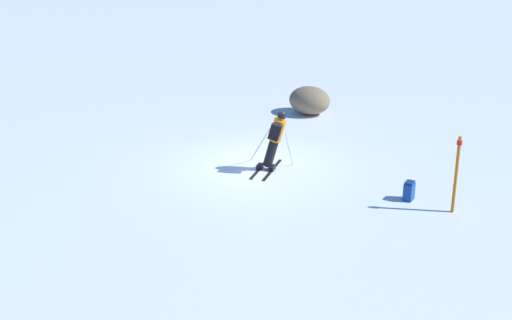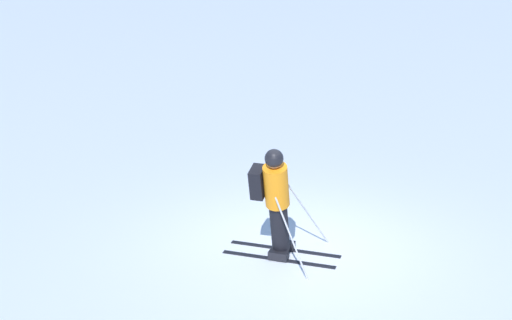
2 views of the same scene
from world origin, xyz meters
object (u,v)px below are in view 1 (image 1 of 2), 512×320
(skier, at_px, (275,137))
(trail_marker, at_px, (457,171))
(exposed_boulder_0, at_px, (310,100))
(spare_backpack, at_px, (409,191))

(skier, distance_m, trail_marker, 5.02)
(exposed_boulder_0, xyz_separation_m, trail_marker, (-7.30, 4.54, 0.58))
(skier, xyz_separation_m, trail_marker, (-4.99, -0.52, 0.08))
(skier, bearing_deg, spare_backpack, 167.10)
(skier, relative_size, trail_marker, 0.93)
(spare_backpack, height_order, trail_marker, trail_marker)
(trail_marker, bearing_deg, spare_backpack, 0.53)
(skier, relative_size, exposed_boulder_0, 1.21)
(skier, relative_size, spare_backpack, 3.58)
(spare_backpack, bearing_deg, trail_marker, -97.27)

